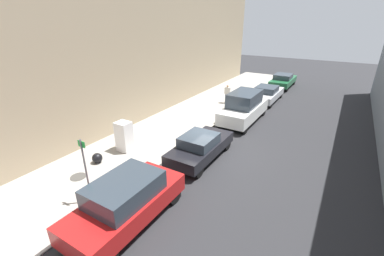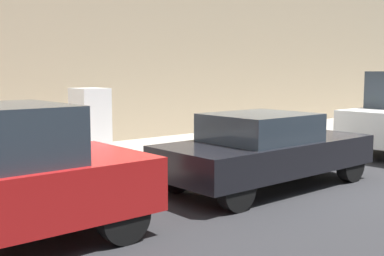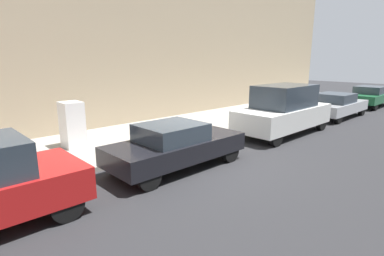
# 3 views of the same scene
# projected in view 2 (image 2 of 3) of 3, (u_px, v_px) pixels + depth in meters

# --- Properties ---
(ground_plane) EXTENTS (80.00, 80.00, 0.00)m
(ground_plane) POSITION_uv_depth(u_px,v_px,m) (306.00, 181.00, 9.43)
(ground_plane) COLOR #28282B
(sidewalk_slab) EXTENTS (4.73, 44.00, 0.16)m
(sidewalk_slab) POSITION_uv_depth(u_px,v_px,m) (183.00, 152.00, 12.32)
(sidewalk_slab) COLOR #9E998E
(sidewalk_slab) RESTS_ON ground
(discarded_refrigerator) EXTENTS (0.77, 0.68, 1.62)m
(discarded_refrigerator) POSITION_uv_depth(u_px,v_px,m) (90.00, 124.00, 10.73)
(discarded_refrigerator) COLOR white
(discarded_refrigerator) RESTS_ON sidewalk_slab
(trash_bag) EXTENTS (0.50, 0.50, 0.50)m
(trash_bag) POSITION_uv_depth(u_px,v_px,m) (11.00, 156.00, 9.88)
(trash_bag) COLOR black
(trash_bag) RESTS_ON sidewalk_slab
(parked_sedan_dark) EXTENTS (1.78, 4.32, 1.38)m
(parked_sedan_dark) POSITION_uv_depth(u_px,v_px,m) (266.00, 149.00, 8.86)
(parked_sedan_dark) COLOR black
(parked_sedan_dark) RESTS_ON ground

